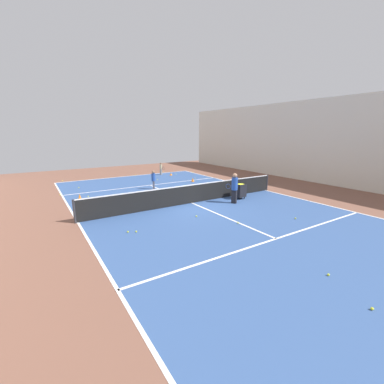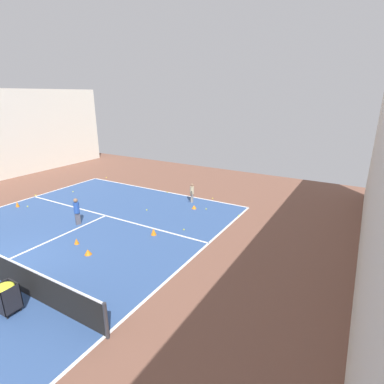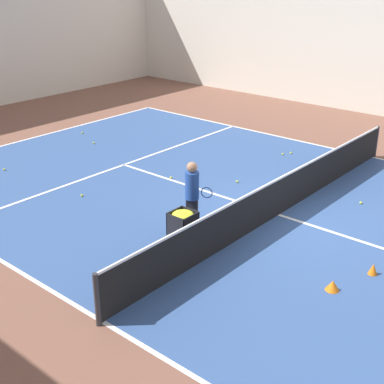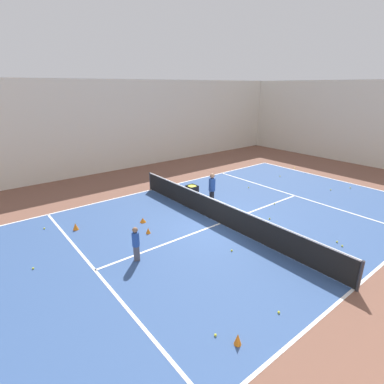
{
  "view_description": "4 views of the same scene",
  "coord_description": "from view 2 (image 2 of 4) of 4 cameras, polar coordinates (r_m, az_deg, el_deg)",
  "views": [
    {
      "loc": [
        7.38,
        11.59,
        3.86
      ],
      "look_at": [
        0.0,
        0.0,
        0.63
      ],
      "focal_mm": 24.0,
      "sensor_mm": 36.0,
      "label": 1
    },
    {
      "loc": [
        -10.89,
        4.16,
        5.88
      ],
      "look_at": [
        -2.8,
        -9.74,
        0.62
      ],
      "focal_mm": 28.0,
      "sensor_mm": 36.0,
      "label": 2
    },
    {
      "loc": [
        -10.89,
        -6.34,
        5.88
      ],
      "look_at": [
        -1.96,
        1.26,
        0.93
      ],
      "focal_mm": 50.0,
      "sensor_mm": 36.0,
      "label": 3
    },
    {
      "loc": [
        8.77,
        -8.6,
        5.88
      ],
      "look_at": [
        -2.92,
        0.71,
        0.54
      ],
      "focal_mm": 28.0,
      "sensor_mm": 36.0,
      "label": 4
    }
  ],
  "objects": [
    {
      "name": "tennis_ball_17",
      "position": [
        20.5,
        -27.65,
        -0.58
      ],
      "size": [
        0.07,
        0.07,
        0.07
      ],
      "primitive_type": "sphere",
      "color": "yellow",
      "rests_on": "ground"
    },
    {
      "name": "line_sideline_left",
      "position": [
        8.76,
        -16.22,
        -24.87
      ],
      "size": [
        0.1,
        21.1,
        0.0
      ],
      "primitive_type": "cube",
      "color": "white",
      "rests_on": "ground"
    },
    {
      "name": "tennis_ball_2",
      "position": [
        18.83,
        -4.72,
        -0.02
      ],
      "size": [
        0.07,
        0.07,
        0.07
      ],
      "primitive_type": "sphere",
      "color": "yellow",
      "rests_on": "ground"
    },
    {
      "name": "line_baseline_near",
      "position": [
        19.22,
        -6.0,
        0.22
      ],
      "size": [
        11.8,
        0.1,
        0.0
      ],
      "primitive_type": "cube",
      "color": "white",
      "rests_on": "ground"
    },
    {
      "name": "tennis_ball_0",
      "position": [
        16.09,
        -8.62,
        -3.39
      ],
      "size": [
        0.07,
        0.07,
        0.07
      ],
      "primitive_type": "sphere",
      "color": "yellow",
      "rests_on": "ground"
    },
    {
      "name": "tennis_ball_4",
      "position": [
        13.69,
        -1.57,
        -7.16
      ],
      "size": [
        0.07,
        0.07,
        0.07
      ],
      "primitive_type": "sphere",
      "color": "yellow",
      "rests_on": "ground"
    },
    {
      "name": "tennis_ball_11",
      "position": [
        18.7,
        -28.83,
        -2.43
      ],
      "size": [
        0.07,
        0.07,
        0.07
      ],
      "primitive_type": "sphere",
      "color": "yellow",
      "rests_on": "ground"
    },
    {
      "name": "tennis_ball_1",
      "position": [
        20.31,
        -21.72,
        0.08
      ],
      "size": [
        0.07,
        0.07,
        0.07
      ],
      "primitive_type": "sphere",
      "color": "yellow",
      "rests_on": "ground"
    },
    {
      "name": "tennis_ball_20",
      "position": [
        22.95,
        -16.02,
        2.65
      ],
      "size": [
        0.07,
        0.07,
        0.07
      ],
      "primitive_type": "sphere",
      "color": "yellow",
      "rests_on": "ground"
    },
    {
      "name": "training_cone_1",
      "position": [
        16.15,
        0.4,
        -2.84
      ],
      "size": [
        0.26,
        0.26,
        0.2
      ],
      "primitive_type": "cone",
      "color": "orange",
      "rests_on": "ground"
    },
    {
      "name": "training_cone_4",
      "position": [
        13.36,
        -21.15,
        -8.73
      ],
      "size": [
        0.2,
        0.2,
        0.24
      ],
      "primitive_type": "cone",
      "color": "orange",
      "rests_on": "ground"
    },
    {
      "name": "training_cone_0",
      "position": [
        12.4,
        -19.21,
        -10.74
      ],
      "size": [
        0.28,
        0.28,
        0.21
      ],
      "primitive_type": "cone",
      "color": "orange",
      "rests_on": "ground"
    },
    {
      "name": "tennis_ball_18",
      "position": [
        16.05,
        2.71,
        -3.26
      ],
      "size": [
        0.07,
        0.07,
        0.07
      ],
      "primitive_type": "sphere",
      "color": "yellow",
      "rests_on": "ground"
    },
    {
      "name": "tennis_ball_5",
      "position": [
        15.35,
        8.9,
        -4.49
      ],
      "size": [
        0.07,
        0.07,
        0.07
      ],
      "primitive_type": "sphere",
      "color": "yellow",
      "rests_on": "ground"
    },
    {
      "name": "ball_cart",
      "position": [
        10.15,
        -31.91,
        -16.06
      ],
      "size": [
        0.53,
        0.52,
        0.92
      ],
      "color": "black",
      "rests_on": "ground"
    },
    {
      "name": "line_service_near",
      "position": [
        15.89,
        -16.12,
        -4.34
      ],
      "size": [
        11.8,
        0.1,
        0.0
      ],
      "primitive_type": "cube",
      "color": "white",
      "rests_on": "ground"
    },
    {
      "name": "training_cone_2",
      "position": [
        13.33,
        -7.33,
        -7.49
      ],
      "size": [
        0.24,
        0.24,
        0.3
      ],
      "primitive_type": "cone",
      "color": "orange",
      "rests_on": "ground"
    },
    {
      "name": "training_cone_3",
      "position": [
        18.98,
        -30.33,
        -2.0
      ],
      "size": [
        0.19,
        0.19,
        0.31
      ],
      "primitive_type": "cone",
      "color": "orange",
      "rests_on": "ground"
    },
    {
      "name": "child_midcourt",
      "position": [
        15.02,
        -21.12,
        -3.15
      ],
      "size": [
        0.34,
        0.34,
        1.3
      ],
      "rotation": [
        0.0,
        0.0,
        1.19
      ],
      "color": "#4C4C56",
      "rests_on": "ground"
    },
    {
      "name": "hall_enclosure_left",
      "position": [
        5.01,
        31.77,
        -18.17
      ],
      "size": [
        0.15,
        32.19,
        6.28
      ],
      "color": "silver",
      "rests_on": "ground"
    },
    {
      "name": "player_near_baseline",
      "position": [
        16.9,
        -0.01,
        0.07
      ],
      "size": [
        0.3,
        0.55,
        1.12
      ],
      "rotation": [
        0.0,
        0.0,
        1.82
      ],
      "color": "gray",
      "rests_on": "ground"
    },
    {
      "name": "tennis_ball_7",
      "position": [
        17.69,
        3.93,
        -1.21
      ],
      "size": [
        0.07,
        0.07,
        0.07
      ],
      "primitive_type": "sphere",
      "color": "yellow",
      "rests_on": "ground"
    }
  ]
}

